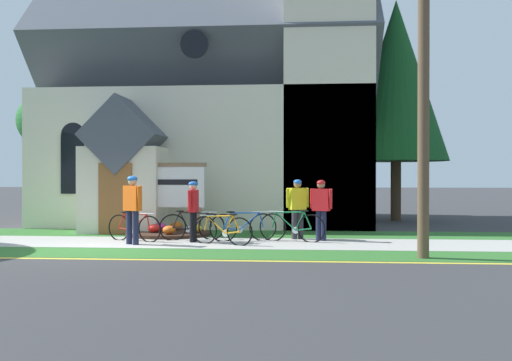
# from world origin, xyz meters

# --- Properties ---
(ground) EXTENTS (140.00, 140.00, 0.00)m
(ground) POSITION_xyz_m (0.00, 4.00, 0.00)
(ground) COLOR #333335
(sidewalk_slab) EXTENTS (32.00, 2.48, 0.01)m
(sidewalk_slab) POSITION_xyz_m (1.61, 1.57, 0.01)
(sidewalk_slab) COLOR #A8A59E
(sidewalk_slab) RESTS_ON ground
(grass_verge) EXTENTS (32.00, 1.67, 0.01)m
(grass_verge) POSITION_xyz_m (1.61, -0.50, 0.00)
(grass_verge) COLOR #2D6628
(grass_verge) RESTS_ON ground
(church_lawn) EXTENTS (24.00, 2.26, 0.01)m
(church_lawn) POSITION_xyz_m (1.61, 3.94, 0.00)
(church_lawn) COLOR #2D6628
(church_lawn) RESTS_ON ground
(curb_paint_stripe) EXTENTS (28.00, 0.16, 0.01)m
(curb_paint_stripe) POSITION_xyz_m (1.61, -1.49, 0.00)
(curb_paint_stripe) COLOR yellow
(curb_paint_stripe) RESTS_ON ground
(church_building) EXTENTS (11.88, 10.45, 13.00)m
(church_building) POSITION_xyz_m (2.03, 9.03, 4.60)
(church_building) COLOR beige
(church_building) RESTS_ON ground
(church_sign) EXTENTS (2.09, 0.13, 2.11)m
(church_sign) POSITION_xyz_m (1.16, 3.76, 1.38)
(church_sign) COLOR #7F6047
(church_sign) RESTS_ON ground
(flower_bed) EXTENTS (2.45, 2.45, 0.34)m
(flower_bed) POSITION_xyz_m (1.18, 3.39, 0.08)
(flower_bed) COLOR #382319
(flower_bed) RESTS_ON ground
(bicycle_yellow) EXTENTS (1.70, 0.56, 0.82)m
(bicycle_yellow) POSITION_xyz_m (2.07, 2.24, 0.38)
(bicycle_yellow) COLOR black
(bicycle_yellow) RESTS_ON ground
(bicycle_black) EXTENTS (1.62, 0.69, 0.81)m
(bicycle_black) POSITION_xyz_m (3.03, 1.22, 0.37)
(bicycle_black) COLOR black
(bicycle_black) RESTS_ON ground
(bicycle_red) EXTENTS (1.60, 0.66, 0.81)m
(bicycle_red) POSITION_xyz_m (0.60, 1.81, 0.37)
(bicycle_red) COLOR black
(bicycle_red) RESTS_ON ground
(bicycle_orange) EXTENTS (1.74, 0.58, 0.86)m
(bicycle_orange) POSITION_xyz_m (4.76, 2.04, 0.39)
(bicycle_orange) COLOR black
(bicycle_orange) RESTS_ON ground
(bicycle_silver) EXTENTS (1.74, 0.59, 0.82)m
(bicycle_silver) POSITION_xyz_m (3.47, 2.08, 0.39)
(bicycle_silver) COLOR black
(bicycle_silver) RESTS_ON ground
(cyclist_in_yellow_jersey) EXTENTS (0.54, 0.58, 1.73)m
(cyclist_in_yellow_jersey) POSITION_xyz_m (0.79, 1.04, 1.02)
(cyclist_in_yellow_jersey) COLOR #191E38
(cyclist_in_yellow_jersey) RESTS_ON ground
(cyclist_in_orange_jersey) EXTENTS (0.61, 0.42, 1.63)m
(cyclist_in_orange_jersey) POSITION_xyz_m (4.90, 2.66, 0.95)
(cyclist_in_orange_jersey) COLOR #2D2D33
(cyclist_in_orange_jersey) RESTS_ON ground
(cyclist_in_red_jersey) EXTENTS (0.58, 0.44, 1.61)m
(cyclist_in_red_jersey) POSITION_xyz_m (5.52, 2.29, 0.94)
(cyclist_in_red_jersey) COLOR #191E38
(cyclist_in_red_jersey) RESTS_ON ground
(cyclist_in_green_jersey) EXTENTS (0.26, 0.70, 1.58)m
(cyclist_in_green_jersey) POSITION_xyz_m (2.20, 1.72, 0.91)
(cyclist_in_green_jersey) COLOR black
(cyclist_in_green_jersey) RESTS_ON ground
(utility_pole) EXTENTS (3.12, 0.28, 9.07)m
(utility_pole) POSITION_xyz_m (7.46, -0.78, 5.02)
(utility_pole) COLOR brown
(utility_pole) RESTS_ON ground
(roadside_conifer) EXTENTS (3.97, 3.97, 8.49)m
(roadside_conifer) POSITION_xyz_m (8.61, 9.56, 5.38)
(roadside_conifer) COLOR #3D2D1E
(roadside_conifer) RESTS_ON ground
(yard_deciduous_tree) EXTENTS (3.25, 3.25, 4.99)m
(yard_deciduous_tree) POSITION_xyz_m (-3.96, 7.96, 3.75)
(yard_deciduous_tree) COLOR #4C3823
(yard_deciduous_tree) RESTS_ON ground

